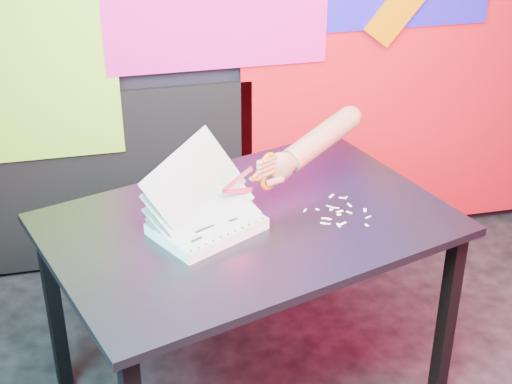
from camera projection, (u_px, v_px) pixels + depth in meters
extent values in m
cube|color=red|center=(411.00, 73.00, 3.60)|extent=(1.60, 0.02, 1.60)
cube|color=#94E32D|center=(21.00, 47.00, 3.15)|extent=(0.75, 0.02, 1.00)
cube|color=black|center=(111.00, 181.00, 3.53)|extent=(1.30, 0.02, 0.85)
cube|color=black|center=(55.00, 310.00, 2.85)|extent=(0.06, 0.06, 0.72)
cube|color=black|center=(447.00, 318.00, 2.81)|extent=(0.06, 0.06, 0.72)
cube|color=black|center=(325.00, 223.00, 3.38)|extent=(0.06, 0.06, 0.72)
cube|color=black|center=(249.00, 225.00, 2.64)|extent=(1.53, 1.24, 0.03)
cube|color=silver|center=(207.00, 226.00, 2.57)|extent=(0.41, 0.37, 0.04)
cube|color=white|center=(207.00, 221.00, 2.56)|extent=(0.41, 0.37, 0.00)
cube|color=white|center=(207.00, 220.00, 2.56)|extent=(0.40, 0.35, 0.10)
cube|color=white|center=(203.00, 211.00, 2.56)|extent=(0.40, 0.33, 0.18)
cube|color=white|center=(199.00, 197.00, 2.54)|extent=(0.39, 0.29, 0.25)
cube|color=white|center=(194.00, 183.00, 2.53)|extent=(0.37, 0.25, 0.29)
cylinder|color=black|center=(191.00, 251.00, 2.40)|extent=(0.01, 0.01, 0.00)
cylinder|color=black|center=(199.00, 247.00, 2.42)|extent=(0.01, 0.01, 0.00)
cylinder|color=black|center=(206.00, 244.00, 2.44)|extent=(0.01, 0.01, 0.00)
cylinder|color=black|center=(214.00, 241.00, 2.45)|extent=(0.01, 0.01, 0.00)
cylinder|color=black|center=(221.00, 237.00, 2.47)|extent=(0.01, 0.01, 0.00)
cylinder|color=black|center=(228.00, 234.00, 2.49)|extent=(0.01, 0.01, 0.00)
cylinder|color=black|center=(235.00, 231.00, 2.50)|extent=(0.01, 0.01, 0.00)
cylinder|color=black|center=(242.00, 228.00, 2.52)|extent=(0.01, 0.01, 0.00)
cylinder|color=black|center=(249.00, 225.00, 2.54)|extent=(0.01, 0.01, 0.00)
cylinder|color=black|center=(256.00, 222.00, 2.55)|extent=(0.01, 0.01, 0.00)
cylinder|color=black|center=(263.00, 218.00, 2.57)|extent=(0.01, 0.01, 0.00)
cylinder|color=black|center=(150.00, 223.00, 2.55)|extent=(0.01, 0.01, 0.00)
cylinder|color=black|center=(158.00, 220.00, 2.56)|extent=(0.01, 0.01, 0.00)
cylinder|color=black|center=(165.00, 217.00, 2.58)|extent=(0.01, 0.01, 0.00)
cylinder|color=black|center=(172.00, 214.00, 2.60)|extent=(0.01, 0.01, 0.00)
cylinder|color=black|center=(180.00, 211.00, 2.61)|extent=(0.01, 0.01, 0.00)
cylinder|color=black|center=(187.00, 208.00, 2.63)|extent=(0.01, 0.01, 0.00)
cylinder|color=black|center=(194.00, 205.00, 2.65)|extent=(0.01, 0.01, 0.00)
cylinder|color=black|center=(201.00, 202.00, 2.67)|extent=(0.01, 0.01, 0.00)
cylinder|color=black|center=(207.00, 200.00, 2.68)|extent=(0.01, 0.01, 0.00)
cylinder|color=black|center=(214.00, 197.00, 2.70)|extent=(0.01, 0.01, 0.00)
cylinder|color=black|center=(221.00, 194.00, 2.72)|extent=(0.01, 0.01, 0.00)
cube|color=black|center=(180.00, 224.00, 2.54)|extent=(0.06, 0.04, 0.00)
cube|color=black|center=(206.00, 216.00, 2.59)|extent=(0.04, 0.03, 0.00)
cube|color=black|center=(205.00, 228.00, 2.52)|extent=(0.07, 0.05, 0.00)
cube|color=black|center=(233.00, 220.00, 2.56)|extent=(0.04, 0.03, 0.00)
cube|color=black|center=(196.00, 240.00, 2.46)|extent=(0.04, 0.03, 0.00)
cube|color=black|center=(204.00, 208.00, 2.63)|extent=(0.05, 0.03, 0.00)
cube|color=silver|center=(237.00, 180.00, 2.57)|extent=(0.12, 0.07, 0.06)
cube|color=silver|center=(237.00, 191.00, 2.59)|extent=(0.12, 0.07, 0.06)
cylinder|color=silver|center=(252.00, 179.00, 2.61)|extent=(0.02, 0.02, 0.01)
cube|color=#FF5E00|center=(257.00, 179.00, 2.63)|extent=(0.05, 0.03, 0.02)
cube|color=#FF5E00|center=(257.00, 175.00, 2.62)|extent=(0.05, 0.03, 0.02)
torus|color=#FF5E00|center=(269.00, 163.00, 2.65)|extent=(0.07, 0.05, 0.07)
torus|color=#FF5E00|center=(269.00, 181.00, 2.68)|extent=(0.07, 0.05, 0.07)
ellipsoid|color=#8A5B4B|center=(280.00, 167.00, 2.69)|extent=(0.10, 0.06, 0.11)
cylinder|color=#8A5B4B|center=(269.00, 173.00, 2.66)|extent=(0.08, 0.06, 0.02)
cylinder|color=#8A5B4B|center=(269.00, 168.00, 2.65)|extent=(0.07, 0.06, 0.02)
cylinder|color=#8A5B4B|center=(269.00, 163.00, 2.65)|extent=(0.07, 0.05, 0.02)
cylinder|color=#8A5B4B|center=(269.00, 159.00, 2.64)|extent=(0.06, 0.05, 0.02)
cylinder|color=#8A5B4B|center=(275.00, 181.00, 2.68)|extent=(0.07, 0.04, 0.03)
cylinder|color=#8A5B4B|center=(290.00, 161.00, 2.72)|extent=(0.09, 0.09, 0.07)
cylinder|color=#8A5B4B|center=(321.00, 138.00, 2.80)|extent=(0.33, 0.25, 0.16)
sphere|color=#8A5B4B|center=(351.00, 117.00, 2.87)|extent=(0.08, 0.08, 0.08)
cube|color=white|center=(349.00, 212.00, 2.69)|extent=(0.02, 0.02, 0.00)
cube|color=white|center=(329.00, 206.00, 2.72)|extent=(0.02, 0.02, 0.00)
cube|color=white|center=(367.00, 225.00, 2.61)|extent=(0.01, 0.02, 0.00)
cube|color=white|center=(329.00, 219.00, 2.65)|extent=(0.02, 0.01, 0.00)
cube|color=white|center=(339.00, 225.00, 2.61)|extent=(0.01, 0.03, 0.00)
cube|color=white|center=(368.00, 217.00, 2.66)|extent=(0.02, 0.02, 0.00)
cube|color=white|center=(343.00, 198.00, 2.77)|extent=(0.03, 0.02, 0.00)
cube|color=white|center=(365.00, 210.00, 2.70)|extent=(0.02, 0.02, 0.00)
cube|color=white|center=(349.00, 205.00, 2.73)|extent=(0.01, 0.03, 0.00)
cube|color=white|center=(346.00, 197.00, 2.78)|extent=(0.01, 0.02, 0.00)
cube|color=white|center=(343.00, 224.00, 2.62)|extent=(0.03, 0.02, 0.00)
cube|color=white|center=(325.00, 218.00, 2.65)|extent=(0.03, 0.02, 0.00)
cube|color=white|center=(339.00, 215.00, 2.67)|extent=(0.02, 0.01, 0.00)
cube|color=white|center=(336.00, 208.00, 2.71)|extent=(0.03, 0.01, 0.00)
cube|color=white|center=(340.00, 211.00, 2.69)|extent=(0.03, 0.02, 0.00)
cube|color=white|center=(328.00, 224.00, 2.62)|extent=(0.02, 0.01, 0.00)
cube|color=white|center=(331.00, 210.00, 2.70)|extent=(0.01, 0.02, 0.00)
cube|color=white|center=(305.00, 210.00, 2.70)|extent=(0.02, 0.02, 0.00)
cube|color=white|center=(331.00, 196.00, 2.79)|extent=(0.03, 0.03, 0.00)
cube|color=white|center=(317.00, 209.00, 2.70)|extent=(0.02, 0.02, 0.00)
cube|color=white|center=(323.00, 223.00, 2.62)|extent=(0.02, 0.02, 0.00)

